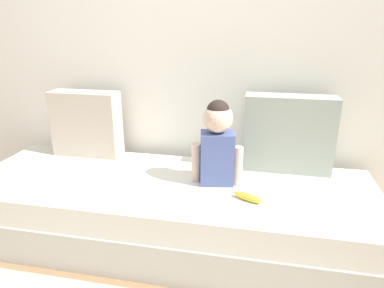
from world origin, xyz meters
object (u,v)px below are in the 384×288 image
Objects in this scene: couch at (170,211)px; toddler at (217,141)px; banana at (248,197)px; throw_pillow_right at (288,134)px; throw_pillow_left at (87,124)px.

toddler is at bearing 10.22° from couch.
banana reaches higher than couch.
throw_pillow_right is at bearing 25.46° from couch.
toddler is 0.36m from banana.
couch is at bearing 163.85° from banana.
throw_pillow_right is (1.37, 0.00, 0.01)m from throw_pillow_left.
toddler is 2.94× the size of banana.
banana is (0.20, -0.19, -0.24)m from toddler.
toddler is at bearing -16.05° from throw_pillow_left.
throw_pillow_left is at bearing 158.20° from banana.
toddler is (-0.41, -0.28, 0.02)m from throw_pillow_right.
throw_pillow_left is 2.79× the size of banana.
throw_pillow_right reaches higher than couch.
throw_pillow_right is 1.10× the size of toddler.
throw_pillow_right is at bearing 34.02° from toddler.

